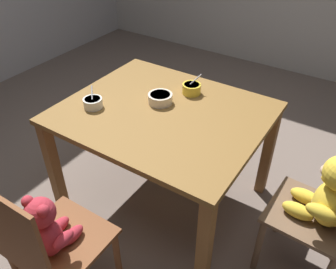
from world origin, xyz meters
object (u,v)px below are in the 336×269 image
(porridge_bowl_cream_center, at_px, (160,98))
(dining_table, at_px, (164,125))
(teddy_chair_near_right, at_px, (329,201))
(teddy_chair_near_front, at_px, (48,237))
(porridge_bowl_white_near_left, at_px, (93,103))
(porridge_bowl_yellow_far_center, at_px, (192,88))

(porridge_bowl_cream_center, bearing_deg, dining_table, -44.74)
(dining_table, distance_m, teddy_chair_near_right, 1.00)
(teddy_chair_near_right, height_order, teddy_chair_near_front, teddy_chair_near_front)
(porridge_bowl_cream_center, height_order, porridge_bowl_white_near_left, porridge_bowl_white_near_left)
(teddy_chair_near_right, xyz_separation_m, porridge_bowl_yellow_far_center, (-0.96, 0.30, 0.20))
(porridge_bowl_yellow_far_center, bearing_deg, porridge_bowl_white_near_left, -131.26)
(teddy_chair_near_front, relative_size, porridge_bowl_cream_center, 6.14)
(teddy_chair_near_right, relative_size, porridge_bowl_cream_center, 6.09)
(teddy_chair_near_right, relative_size, porridge_bowl_yellow_far_center, 7.37)
(teddy_chair_near_right, distance_m, porridge_bowl_cream_center, 1.09)
(porridge_bowl_cream_center, distance_m, porridge_bowl_yellow_far_center, 0.23)
(porridge_bowl_yellow_far_center, bearing_deg, teddy_chair_near_right, -17.19)
(porridge_bowl_white_near_left, bearing_deg, porridge_bowl_cream_center, 40.38)
(porridge_bowl_yellow_far_center, distance_m, porridge_bowl_white_near_left, 0.62)
(porridge_bowl_cream_center, relative_size, porridge_bowl_white_near_left, 1.30)
(dining_table, bearing_deg, porridge_bowl_cream_center, 135.26)
(porridge_bowl_yellow_far_center, bearing_deg, porridge_bowl_cream_center, -116.38)
(dining_table, relative_size, porridge_bowl_yellow_far_center, 9.57)
(porridge_bowl_cream_center, relative_size, porridge_bowl_yellow_far_center, 1.21)
(dining_table, xyz_separation_m, porridge_bowl_white_near_left, (-0.38, -0.20, 0.13))
(porridge_bowl_white_near_left, bearing_deg, teddy_chair_near_front, -64.16)
(teddy_chair_near_right, bearing_deg, dining_table, 1.70)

